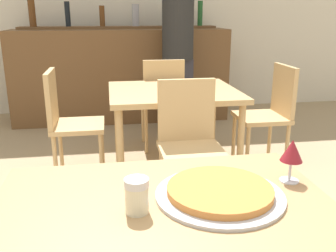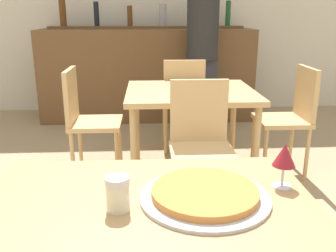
{
  "view_description": "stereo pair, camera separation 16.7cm",
  "coord_description": "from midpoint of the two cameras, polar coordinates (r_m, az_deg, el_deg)",
  "views": [
    {
      "loc": [
        -0.16,
        -1.03,
        1.31
      ],
      "look_at": [
        0.09,
        0.55,
        0.82
      ],
      "focal_mm": 40.0,
      "sensor_mm": 36.0,
      "label": 1
    },
    {
      "loc": [
        0.01,
        -1.05,
        1.31
      ],
      "look_at": [
        0.09,
        0.55,
        0.82
      ],
      "focal_mm": 40.0,
      "sensor_mm": 36.0,
      "label": 2
    }
  ],
  "objects": [
    {
      "name": "bar_back_shelf",
      "position": [
        4.8,
        -2.22,
        15.49
      ],
      "size": [
        2.39,
        0.24,
        0.34
      ],
      "color": "brown",
      "rests_on": "bar_counter"
    },
    {
      "name": "chair_far_side_back",
      "position": [
        3.59,
        3.65,
        4.34
      ],
      "size": [
        0.4,
        0.4,
        0.89
      ],
      "rotation": [
        0.0,
        0.0,
        3.14
      ],
      "color": "tan",
      "rests_on": "ground_plane"
    },
    {
      "name": "wall_back",
      "position": [
        5.17,
        -2.37,
        17.99
      ],
      "size": [
        8.0,
        0.05,
        2.8
      ],
      "color": "silver",
      "rests_on": "ground_plane"
    },
    {
      "name": "dining_table_far",
      "position": [
        2.98,
        5.04,
        3.99
      ],
      "size": [
        1.0,
        0.88,
        0.72
      ],
      "color": "tan",
      "rests_on": "ground_plane"
    },
    {
      "name": "chair_far_side_front",
      "position": [
        2.43,
        6.94,
        -1.99
      ],
      "size": [
        0.4,
        0.4,
        0.89
      ],
      "color": "tan",
      "rests_on": "ground_plane"
    },
    {
      "name": "chair_far_side_left",
      "position": [
        3.01,
        -10.89,
        1.54
      ],
      "size": [
        0.4,
        0.4,
        0.89
      ],
      "rotation": [
        0.0,
        0.0,
        1.57
      ],
      "color": "tan",
      "rests_on": "ground_plane"
    },
    {
      "name": "pizza_tray",
      "position": [
        1.26,
        9.5,
        -10.32
      ],
      "size": [
        0.43,
        0.43,
        0.04
      ],
      "color": "#B7B7BC",
      "rests_on": "dining_table_near"
    },
    {
      "name": "dining_table_near",
      "position": [
        1.24,
        0.91,
        -15.61
      ],
      "size": [
        1.1,
        0.81,
        0.72
      ],
      "color": "#A87F51",
      "rests_on": "ground_plane"
    },
    {
      "name": "chair_far_side_right",
      "position": [
        3.23,
        19.73,
        1.9
      ],
      "size": [
        0.4,
        0.4,
        0.89
      ],
      "rotation": [
        0.0,
        0.0,
        -1.57
      ],
      "color": "tan",
      "rests_on": "ground_plane"
    },
    {
      "name": "bar_counter",
      "position": [
        4.72,
        -2.15,
        7.8
      ],
      "size": [
        2.6,
        0.56,
        1.11
      ],
      "color": "brown",
      "rests_on": "ground_plane"
    },
    {
      "name": "wine_glass",
      "position": [
        1.38,
        20.71,
        -4.42
      ],
      "size": [
        0.08,
        0.08,
        0.16
      ],
      "color": "silver",
      "rests_on": "dining_table_near"
    },
    {
      "name": "cheese_shaker",
      "position": [
        1.16,
        -3.55,
        -10.31
      ],
      "size": [
        0.08,
        0.08,
        0.11
      ],
      "color": "beige",
      "rests_on": "dining_table_near"
    },
    {
      "name": "person_standing",
      "position": [
        4.16,
        6.4,
        11.59
      ],
      "size": [
        0.34,
        0.34,
        1.71
      ],
      "color": "#2D2D38",
      "rests_on": "ground_plane"
    }
  ]
}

